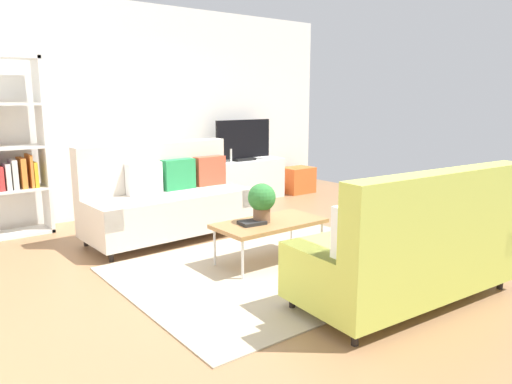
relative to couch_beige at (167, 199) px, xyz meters
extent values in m
plane|color=#936B47|center=(0.45, -1.30, -0.45)|extent=(7.68, 7.68, 0.00)
cube|color=white|center=(0.45, 1.50, 1.00)|extent=(6.40, 0.12, 2.90)
cube|color=tan|center=(0.34, -1.62, -0.45)|extent=(2.90, 2.20, 0.01)
cube|color=beige|center=(-0.01, -0.07, -0.13)|extent=(1.93, 0.91, 0.44)
cube|color=beige|center=(-0.02, 0.25, 0.37)|extent=(1.91, 0.27, 0.56)
cube|color=beige|center=(0.84, -0.04, -0.02)|extent=(0.23, 0.85, 0.22)
cube|color=beige|center=(-0.86, -0.11, -0.02)|extent=(0.23, 0.85, 0.22)
cylinder|color=black|center=(0.87, -0.38, -0.40)|extent=(0.05, 0.05, 0.10)
cylinder|color=black|center=(-0.87, -0.45, -0.40)|extent=(0.05, 0.05, 0.10)
cylinder|color=black|center=(0.85, 0.30, -0.40)|extent=(0.05, 0.05, 0.10)
cylinder|color=black|center=(-0.89, 0.23, -0.40)|extent=(0.05, 0.05, 0.10)
cube|color=#D84C33|center=(0.65, 0.09, 0.27)|extent=(0.41, 0.16, 0.36)
cube|color=#288C4C|center=(0.20, 0.08, 0.27)|extent=(0.41, 0.16, 0.36)
cube|color=white|center=(-0.25, 0.06, 0.27)|extent=(0.41, 0.16, 0.36)
cube|color=#C1CC51|center=(0.69, -2.77, -0.13)|extent=(1.95, 0.97, 0.44)
cube|color=#C1CC51|center=(0.67, -3.09, 0.37)|extent=(1.91, 0.33, 0.56)
cube|color=#C1CC51|center=(-0.16, -2.71, -0.02)|extent=(0.26, 0.85, 0.22)
cube|color=#C1CC51|center=(1.54, -2.83, -0.02)|extent=(0.26, 0.85, 0.22)
cylinder|color=black|center=(-0.15, -2.37, -0.40)|extent=(0.05, 0.05, 0.10)
cylinder|color=black|center=(1.58, -2.49, -0.40)|extent=(0.05, 0.05, 0.10)
cylinder|color=black|center=(-0.20, -3.05, -0.40)|extent=(0.05, 0.05, 0.10)
cylinder|color=black|center=(1.53, -3.17, -0.40)|extent=(0.05, 0.05, 0.10)
cube|color=white|center=(0.01, -2.87, 0.27)|extent=(0.41, 0.17, 0.36)
cube|color=#D84C33|center=(0.46, -2.90, 0.27)|extent=(0.41, 0.17, 0.36)
cube|color=#9E7042|center=(0.39, -1.42, -0.05)|extent=(1.10, 0.56, 0.04)
cylinder|color=silver|center=(-0.11, -1.19, -0.26)|extent=(0.02, 0.02, 0.38)
cylinder|color=silver|center=(0.89, -1.19, -0.26)|extent=(0.02, 0.02, 0.38)
cylinder|color=silver|center=(-0.11, -1.65, -0.26)|extent=(0.02, 0.02, 0.38)
cylinder|color=silver|center=(0.89, -1.65, -0.26)|extent=(0.02, 0.02, 0.38)
cube|color=silver|center=(1.94, 1.16, -0.13)|extent=(1.40, 0.44, 0.64)
cube|color=black|center=(1.94, 1.14, 0.21)|extent=(0.36, 0.20, 0.04)
cube|color=black|center=(1.94, 1.14, 0.53)|extent=(1.00, 0.05, 0.60)
cube|color=white|center=(-1.03, 1.18, 0.60)|extent=(0.04, 0.36, 2.10)
cube|color=white|center=(-1.56, 1.18, -0.43)|extent=(1.10, 0.36, 0.04)
cube|color=silver|center=(-1.46, 1.18, 0.27)|extent=(0.05, 0.29, 0.31)
cube|color=silver|center=(-1.38, 1.18, 0.29)|extent=(0.06, 0.29, 0.35)
cube|color=orange|center=(-1.29, 1.18, 0.29)|extent=(0.06, 0.29, 0.36)
cube|color=orange|center=(-1.20, 1.18, 0.31)|extent=(0.03, 0.29, 0.39)
cube|color=gold|center=(-1.16, 1.18, 0.26)|extent=(0.04, 0.29, 0.30)
cube|color=orange|center=(3.04, 1.06, -0.23)|extent=(0.52, 0.40, 0.44)
cylinder|color=brown|center=(0.31, -1.40, 0.04)|extent=(0.17, 0.17, 0.14)
sphere|color=#2D7233|center=(0.31, -1.40, 0.22)|extent=(0.27, 0.27, 0.27)
cube|color=#262626|center=(0.19, -1.40, -0.02)|extent=(0.26, 0.20, 0.03)
cylinder|color=#33B29E|center=(1.36, 1.21, 0.27)|extent=(0.12, 0.12, 0.16)
cylinder|color=#33B29E|center=(1.54, 1.21, 0.26)|extent=(0.08, 0.08, 0.14)
cylinder|color=silver|center=(1.69, 1.12, 0.29)|extent=(0.04, 0.04, 0.20)
camera|label=1|loc=(-2.52, -4.98, 1.17)|focal=33.72mm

